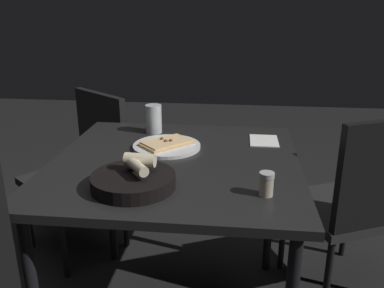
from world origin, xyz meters
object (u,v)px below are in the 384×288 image
chair_spare (85,163)px  dining_table (176,177)px  pizza_plate (167,145)px  bread_basket (134,180)px  beer_glass (154,121)px  chair_far (358,199)px  pepper_shaker (266,185)px

chair_spare → dining_table: bearing=46.6°
pizza_plate → bread_basket: (0.39, -0.04, 0.02)m
bread_basket → chair_spare: bearing=-148.9°
pizza_plate → beer_glass: size_ratio=2.15×
chair_far → chair_spare: chair_far is taller
dining_table → chair_spare: size_ratio=1.09×
bread_basket → chair_far: bearing=120.2°
pizza_plate → pepper_shaker: 0.55m
dining_table → pizza_plate: (-0.13, -0.06, 0.08)m
chair_far → dining_table: bearing=-72.2°
pepper_shaker → chair_spare: chair_spare is taller
pepper_shaker → chair_far: 0.73m
pizza_plate → pepper_shaker: size_ratio=3.65×
pizza_plate → chair_far: chair_far is taller
pepper_shaker → chair_spare: (-0.82, -0.91, -0.30)m
pizza_plate → bread_basket: size_ratio=1.02×
chair_far → pepper_shaker: bearing=-40.9°
dining_table → pizza_plate: size_ratio=3.37×
beer_glass → chair_far: (0.08, 0.92, -0.30)m
beer_glass → pepper_shaker: beer_glass is taller
bread_basket → chair_far: 1.04m
dining_table → chair_spare: bearing=-133.4°
pepper_shaker → chair_far: size_ratio=0.08×
chair_far → bread_basket: bearing=-59.8°
beer_glass → pepper_shaker: (0.60, 0.48, -0.02)m
bread_basket → chair_far: (-0.50, 0.87, -0.28)m
chair_far → chair_spare: 1.39m
bread_basket → beer_glass: (-0.59, -0.05, 0.03)m
dining_table → chair_spare: chair_spare is taller
beer_glass → chair_far: chair_far is taller
dining_table → pepper_shaker: 0.43m
bread_basket → chair_far: chair_far is taller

